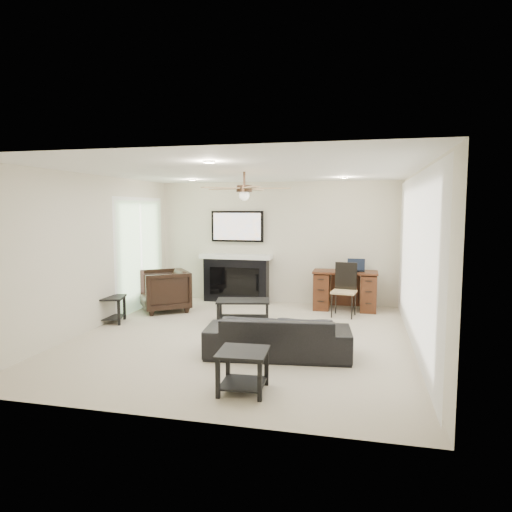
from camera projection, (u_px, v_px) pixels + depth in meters
The scene contains 10 objects.
room_shell at pixel (256, 227), 6.79m from camera, with size 5.50×5.54×2.52m.
sofa at pixel (278, 335), 6.05m from camera, with size 1.91×0.75×0.56m, color black.
armchair at pixel (165, 290), 8.71m from camera, with size 0.84×0.87×0.79m, color black.
coffee_table at pixel (243, 311), 7.81m from camera, with size 0.90×0.50×0.40m, color black.
end_table_near at pixel (243, 371), 4.88m from camera, with size 0.52×0.52×0.45m, color black.
end_table_left at pixel (109, 310), 7.83m from camera, with size 0.50×0.50×0.45m, color black.
fireplace_unit at pixel (236, 257), 9.52m from camera, with size 1.52×0.34×1.91m, color black.
desk at pixel (345, 290), 8.79m from camera, with size 1.22×0.56×0.76m, color #391A0E.
desk_chair at pixel (344, 290), 8.25m from camera, with size 0.42×0.44×0.97m, color black.
laptop at pixel (356, 265), 8.67m from camera, with size 0.33×0.24×0.23m, color black.
Camera 1 is at (1.73, -6.54, 1.96)m, focal length 32.00 mm.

